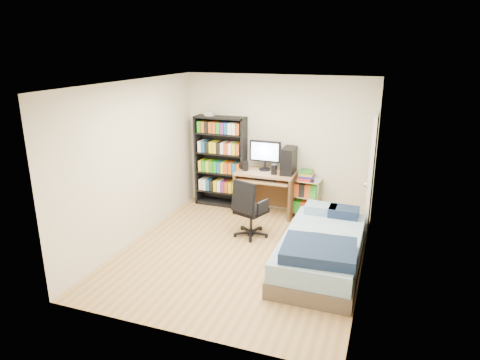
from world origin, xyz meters
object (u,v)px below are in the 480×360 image
at_px(computer_desk, 272,175).
at_px(bed, 321,250).
at_px(office_chair, 249,219).
at_px(media_shelf, 221,160).

distance_m(computer_desk, bed, 2.19).
height_order(computer_desk, office_chair, computer_desk).
height_order(office_chair, bed, office_chair).
xyz_separation_m(computer_desk, office_chair, (-0.06, -1.11, -0.42)).
bearing_deg(computer_desk, media_shelf, 174.50).
xyz_separation_m(media_shelf, bed, (2.26, -1.86, -0.62)).
distance_m(office_chair, bed, 1.43).
xyz_separation_m(computer_desk, bed, (1.21, -1.76, -0.45)).
relative_size(media_shelf, office_chair, 1.87).
xyz_separation_m(media_shelf, office_chair, (0.99, -1.22, -0.58)).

